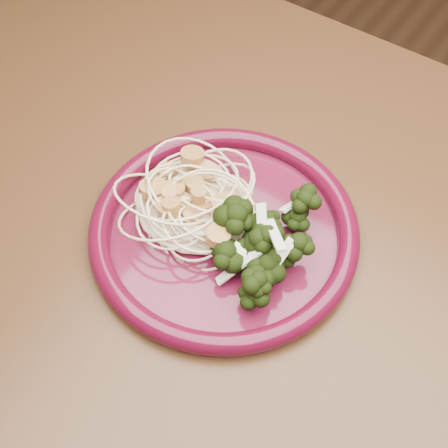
% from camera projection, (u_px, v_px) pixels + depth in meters
% --- Properties ---
extents(dining_table, '(1.20, 0.80, 0.75)m').
position_uv_depth(dining_table, '(211.00, 315.00, 0.67)').
color(dining_table, '#472814').
rests_on(dining_table, ground).
extents(dinner_plate, '(0.29, 0.29, 0.02)m').
position_uv_depth(dinner_plate, '(224.00, 230.00, 0.60)').
color(dinner_plate, '#4D0E21').
rests_on(dinner_plate, dining_table).
extents(spaghetti_pile, '(0.13, 0.12, 0.03)m').
position_uv_depth(spaghetti_pile, '(193.00, 203.00, 0.61)').
color(spaghetti_pile, beige).
rests_on(spaghetti_pile, dinner_plate).
extents(scallop_cluster, '(0.12, 0.12, 0.04)m').
position_uv_depth(scallop_cluster, '(192.00, 182.00, 0.59)').
color(scallop_cluster, '#B7803E').
rests_on(scallop_cluster, spaghetti_pile).
extents(broccoli_pile, '(0.08, 0.13, 0.04)m').
position_uv_depth(broccoli_pile, '(265.00, 248.00, 0.57)').
color(broccoli_pile, black).
rests_on(broccoli_pile, dinner_plate).
extents(onion_garnish, '(0.06, 0.08, 0.05)m').
position_uv_depth(onion_garnish, '(266.00, 231.00, 0.55)').
color(onion_garnish, beige).
rests_on(onion_garnish, broccoli_pile).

